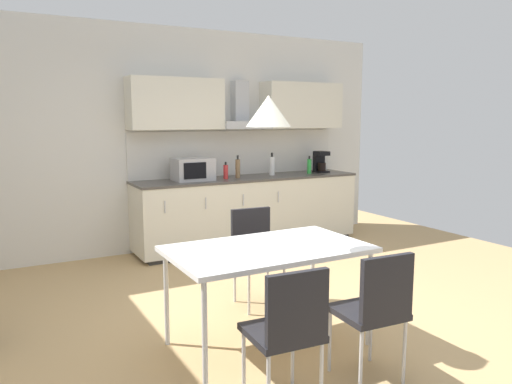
{
  "coord_description": "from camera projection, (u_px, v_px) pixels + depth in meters",
  "views": [
    {
      "loc": [
        -1.96,
        -3.31,
        1.7
      ],
      "look_at": [
        0.28,
        0.77,
        1.0
      ],
      "focal_mm": 35.0,
      "sensor_mm": 36.0,
      "label": 1
    }
  ],
  "objects": [
    {
      "name": "coffee_maker",
      "position": [
        320.0,
        162.0,
        7.14
      ],
      "size": [
        0.18,
        0.19,
        0.3
      ],
      "color": "black",
      "rests_on": "kitchen_counter"
    },
    {
      "name": "bottle_green",
      "position": [
        309.0,
        166.0,
        6.97
      ],
      "size": [
        0.06,
        0.06,
        0.25
      ],
      "color": "green",
      "rests_on": "kitchen_counter"
    },
    {
      "name": "bottle_white",
      "position": [
        272.0,
        166.0,
        6.77
      ],
      "size": [
        0.08,
        0.08,
        0.3
      ],
      "color": "white",
      "rests_on": "kitchen_counter"
    },
    {
      "name": "bottle_red",
      "position": [
        226.0,
        172.0,
        6.36
      ],
      "size": [
        0.06,
        0.06,
        0.22
      ],
      "color": "red",
      "rests_on": "kitchen_counter"
    },
    {
      "name": "backsplash_tile",
      "position": [
        238.0,
        153.0,
        6.81
      ],
      "size": [
        3.04,
        0.02,
        0.6
      ],
      "primitive_type": "cube",
      "color": "silver",
      "rests_on": "kitchen_counter"
    },
    {
      "name": "pendant_lamp",
      "position": [
        268.0,
        111.0,
        3.51
      ],
      "size": [
        0.32,
        0.32,
        0.22
      ],
      "primitive_type": "cone",
      "color": "silver"
    },
    {
      "name": "dining_table",
      "position": [
        268.0,
        253.0,
        3.66
      ],
      "size": [
        1.44,
        0.85,
        0.76
      ],
      "color": "white",
      "rests_on": "ground_plane"
    },
    {
      "name": "microwave",
      "position": [
        193.0,
        169.0,
        6.19
      ],
      "size": [
        0.48,
        0.35,
        0.28
      ],
      "color": "#ADADB2",
      "rests_on": "kitchen_counter"
    },
    {
      "name": "upper_wall_cabinets",
      "position": [
        243.0,
        106.0,
        6.58
      ],
      "size": [
        3.04,
        0.4,
        0.63
      ],
      "color": "silver"
    },
    {
      "name": "chair_near_right",
      "position": [
        376.0,
        304.0,
        3.14
      ],
      "size": [
        0.42,
        0.42,
        0.87
      ],
      "color": "black",
      "rests_on": "ground_plane"
    },
    {
      "name": "wall_back",
      "position": [
        158.0,
        140.0,
        6.32
      ],
      "size": [
        6.51,
        0.1,
        2.82
      ],
      "primitive_type": "cube",
      "color": "silver",
      "rests_on": "ground_plane"
    },
    {
      "name": "kitchen_counter",
      "position": [
        249.0,
        211.0,
        6.65
      ],
      "size": [
        3.06,
        0.69,
        0.92
      ],
      "color": "#333333",
      "rests_on": "ground_plane"
    },
    {
      "name": "chair_near_left",
      "position": [
        289.0,
        324.0,
        2.83
      ],
      "size": [
        0.43,
        0.43,
        0.87
      ],
      "color": "black",
      "rests_on": "ground_plane"
    },
    {
      "name": "bottle_brown",
      "position": [
        238.0,
        168.0,
        6.44
      ],
      "size": [
        0.06,
        0.06,
        0.29
      ],
      "color": "brown",
      "rests_on": "kitchen_counter"
    },
    {
      "name": "chair_far_right",
      "position": [
        255.0,
        246.0,
        4.54
      ],
      "size": [
        0.43,
        0.43,
        0.87
      ],
      "color": "black",
      "rests_on": "ground_plane"
    },
    {
      "name": "ground_plane",
      "position": [
        271.0,
        329.0,
        4.06
      ],
      "size": [
        8.13,
        8.39,
        0.02
      ],
      "primitive_type": "cube",
      "color": "tan"
    }
  ]
}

